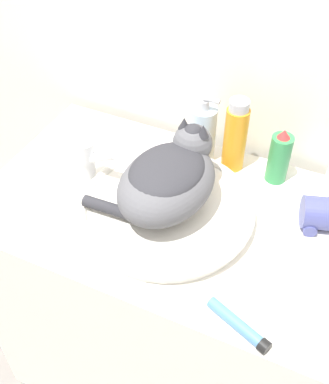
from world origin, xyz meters
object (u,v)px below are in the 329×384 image
Objects in this scene: cream_tube at (239,325)px; shampoo_bottle_tall at (235,136)px; spray_bottle_trigger at (279,157)px; soap_pump_bottle at (204,133)px; cat at (169,177)px; faucet at (88,159)px.

shampoo_bottle_tall is at bearing 110.85° from cream_tube.
cream_tube is (0.05, -0.46, -0.06)m from spray_bottle_trigger.
soap_pump_bottle is at bearing -180.00° from shampoo_bottle_tall.
shampoo_bottle_tall is (0.08, 0.23, -0.02)m from cat.
shampoo_bottle_tall is at bearing -10.73° from cat.
shampoo_bottle_tall reaches higher than spray_bottle_trigger.
spray_bottle_trigger is 1.08× the size of cream_tube.
soap_pump_bottle reaches higher than spray_bottle_trigger.
faucet reaches higher than cream_tube.
faucet is 0.87× the size of spray_bottle_trigger.
spray_bottle_trigger is at bearing -0.00° from shampoo_bottle_tall.
cream_tube is (0.25, -0.22, -0.11)m from cat.
shampoo_bottle_tall is 1.06× the size of soap_pump_bottle.
cat reaches higher than cream_tube.
faucet is 0.94× the size of cream_tube.
soap_pump_bottle is 1.34× the size of cream_tube.
cream_tube is at bearing -60.45° from soap_pump_bottle.
shampoo_bottle_tall is 0.12m from spray_bottle_trigger.
shampoo_bottle_tall reaches higher than cream_tube.
cat is at bearing -130.79° from spray_bottle_trigger.
cat is 0.25m from shampoo_bottle_tall.
cat is 1.47× the size of shampoo_bottle_tall.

